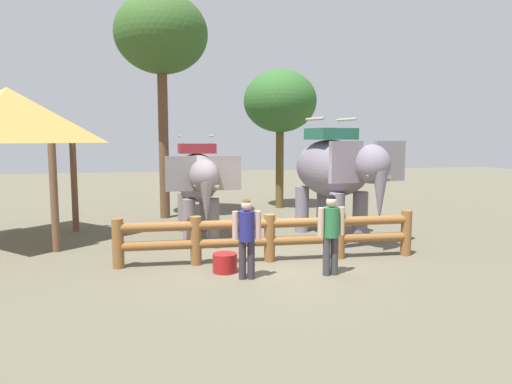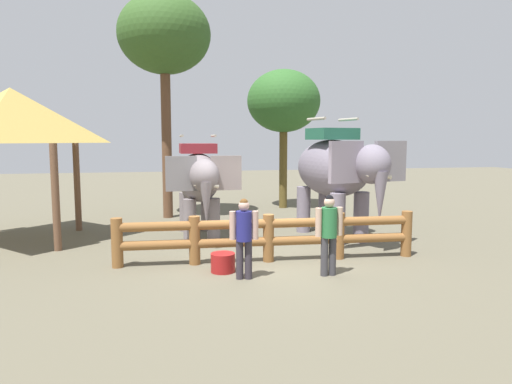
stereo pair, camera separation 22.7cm
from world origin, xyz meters
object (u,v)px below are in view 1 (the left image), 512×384
log_fence (270,234)px  tree_far_left (161,36)px  tourist_man_in_blue (331,229)px  tree_back_center (280,102)px  feed_bucket (225,263)px  elephant_near_left (198,180)px  thatched_shelter (8,117)px  tourist_woman_in_black (247,233)px  elephant_center (335,171)px

log_fence → tree_far_left: size_ratio=0.90×
tourist_man_in_blue → tree_back_center: size_ratio=0.30×
tourist_man_in_blue → feed_bucket: (-2.01, 0.68, -0.74)m
elephant_near_left → tree_back_center: tree_back_center is taller
log_fence → tree_back_center: bearing=72.5°
thatched_shelter → tree_far_left: tree_far_left is taller
elephant_near_left → tourist_woman_in_black: 4.13m
tourist_woman_in_black → tree_far_left: 9.26m
tree_far_left → elephant_center: bearing=-45.2°
thatched_shelter → log_fence: bearing=-29.2°
log_fence → feed_bucket: 1.32m
tree_back_center → tourist_woman_in_black: bearing=-109.8°
tourist_woman_in_black → log_fence: bearing=56.7°
tourist_man_in_blue → thatched_shelter: thatched_shelter is taller
tree_far_left → tree_back_center: size_ratio=1.39×
tree_back_center → tourist_man_in_blue: bearing=-99.7°
elephant_center → thatched_shelter: 8.61m
tourist_woman_in_black → tree_back_center: size_ratio=0.29×
log_fence → elephant_center: elephant_center is taller
feed_bucket → tree_back_center: bearing=67.0°
tourist_man_in_blue → thatched_shelter: 8.67m
feed_bucket → tree_far_left: bearing=97.6°
feed_bucket → log_fence: bearing=28.9°
elephant_center → tourist_woman_in_black: elephant_center is taller
tourist_woman_in_black → tree_far_left: size_ratio=0.21×
log_fence → feed_bucket: size_ratio=13.51×
tourist_man_in_blue → tree_far_left: bearing=111.0°
tree_far_left → log_fence: bearing=-72.3°
log_fence → tree_back_center: (2.47, 7.81, 3.52)m
elephant_center → log_fence: bearing=-140.1°
thatched_shelter → feed_bucket: thatched_shelter is taller
tourist_woman_in_black → thatched_shelter: size_ratio=0.39×
tourist_man_in_blue → tree_back_center: (1.56, 9.10, 3.19)m
tourist_woman_in_black → tourist_man_in_blue: size_ratio=0.97×
elephant_near_left → thatched_shelter: bearing=174.1°
feed_bucket → tourist_woman_in_black: bearing=-59.0°
elephant_center → thatched_shelter: (-8.37, 1.40, 1.43)m
tourist_woman_in_black → thatched_shelter: thatched_shelter is taller
elephant_near_left → tree_far_left: 5.77m
log_fence → tree_far_left: 8.67m
log_fence → thatched_shelter: (-6.02, 3.37, 2.66)m
tourist_man_in_blue → tree_back_center: tree_back_center is taller
elephant_center → tourist_man_in_blue: elephant_center is taller
thatched_shelter → elephant_center: bearing=-9.5°
elephant_near_left → thatched_shelter: 5.07m
elephant_near_left → thatched_shelter: thatched_shelter is taller
tourist_woman_in_black → tourist_man_in_blue: bearing=-4.1°
tourist_man_in_blue → tree_far_left: tree_far_left is taller
tourist_man_in_blue → tourist_woman_in_black: bearing=175.9°
log_fence → feed_bucket: (-1.10, -0.61, -0.41)m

